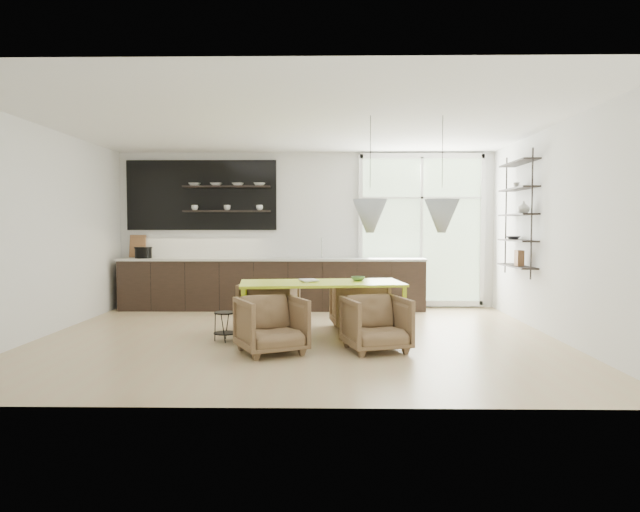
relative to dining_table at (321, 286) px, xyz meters
The scene contains 11 objects.
room 1.46m from the dining_table, 78.58° to the left, with size 7.02×6.01×2.91m.
kitchen_run 3.01m from the dining_table, 110.06° to the left, with size 5.54×0.69×2.75m.
right_shelving 3.43m from the dining_table, 23.43° to the left, with size 0.26×1.22×1.90m.
dining_table is the anchor object (origin of this frame).
armchair_back_left 1.07m from the dining_table, 139.14° to the left, with size 0.78×0.80×0.73m, color brown.
armchair_back_right 1.05m from the dining_table, 56.70° to the left, with size 0.79×0.81×0.74m, color brown.
armchair_front_left 1.07m from the dining_table, 125.84° to the right, with size 0.73×0.75×0.68m, color brown.
armchair_front_right 1.02m from the dining_table, 44.41° to the right, with size 0.72×0.74×0.67m, color brown.
wire_stool 1.36m from the dining_table, behind, with size 0.31×0.31×0.39m.
table_book 0.28m from the dining_table, behind, with size 0.22×0.29×0.03m, color white.
table_bowl 0.54m from the dining_table, 19.54° to the left, with size 0.19×0.19×0.06m, color #527A47.
Camera 1 is at (0.44, -7.69, 1.52)m, focal length 32.00 mm.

